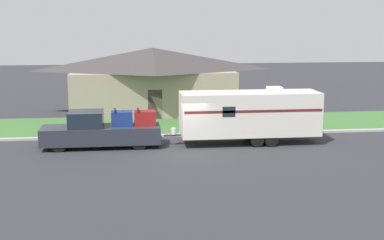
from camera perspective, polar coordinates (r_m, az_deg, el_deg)
name	(u,v)px	position (r m, az deg, el deg)	size (l,w,h in m)	color
ground_plane	(185,151)	(28.39, -0.71, -3.33)	(120.00, 120.00, 0.00)	#2D2D33
curb_strip	(179,135)	(32.01, -1.45, -1.62)	(80.00, 0.30, 0.14)	#ADADA8
lawn_strip	(173,125)	(35.58, -2.02, -0.49)	(80.00, 7.00, 0.03)	#3D6B33
house_across_street	(153,79)	(40.27, -4.20, 4.37)	(12.85, 6.50, 4.87)	gray
pickup_truck	(102,131)	(29.48, -9.62, -1.14)	(6.51, 1.97, 2.08)	black
travel_trailer	(250,114)	(30.07, 6.17, 0.69)	(8.68, 2.26, 3.19)	black
mailbox	(233,117)	(32.92, 4.35, 0.35)	(0.48, 0.20, 1.31)	brown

